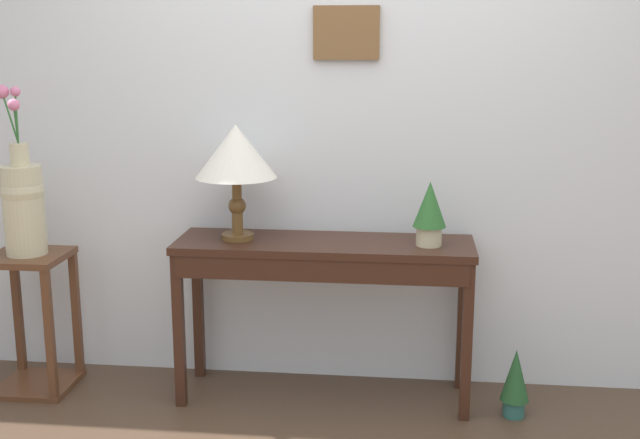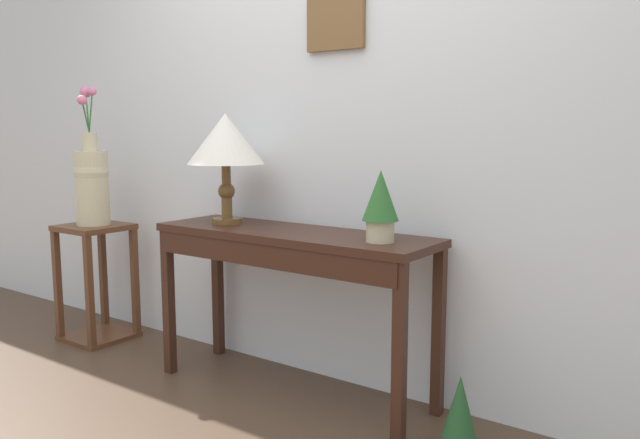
# 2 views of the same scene
# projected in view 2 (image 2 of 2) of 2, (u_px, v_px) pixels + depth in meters

# --- Properties ---
(back_wall_with_art) EXTENTS (9.00, 0.13, 2.80)m
(back_wall_with_art) POSITION_uv_depth(u_px,v_px,m) (345.00, 85.00, 2.89)
(back_wall_with_art) COLOR silver
(back_wall_with_art) RESTS_ON ground
(console_table) EXTENTS (1.34, 0.40, 0.75)m
(console_table) POSITION_uv_depth(u_px,v_px,m) (289.00, 254.00, 2.79)
(console_table) COLOR #381E14
(console_table) RESTS_ON ground
(table_lamp) EXTENTS (0.37, 0.37, 0.52)m
(table_lamp) POSITION_uv_depth(u_px,v_px,m) (226.00, 142.00, 2.97)
(table_lamp) COLOR brown
(table_lamp) RESTS_ON console_table
(potted_plant_on_console) EXTENTS (0.15, 0.15, 0.29)m
(potted_plant_on_console) POSITION_uv_depth(u_px,v_px,m) (381.00, 203.00, 2.49)
(potted_plant_on_console) COLOR beige
(potted_plant_on_console) RESTS_ON console_table
(pedestal_stand_left) EXTENTS (0.35, 0.35, 0.67)m
(pedestal_stand_left) POSITION_uv_depth(u_px,v_px,m) (97.00, 282.00, 3.61)
(pedestal_stand_left) COLOR #56331E
(pedestal_stand_left) RESTS_ON ground
(flower_vase_tall) EXTENTS (0.21, 0.20, 0.77)m
(flower_vase_tall) POSITION_uv_depth(u_px,v_px,m) (92.00, 179.00, 3.53)
(flower_vase_tall) COLOR beige
(flower_vase_tall) RESTS_ON pedestal_stand_left
(potted_plant_floor) EXTENTS (0.13, 0.13, 0.32)m
(potted_plant_floor) POSITION_uv_depth(u_px,v_px,m) (460.00, 414.00, 2.29)
(potted_plant_floor) COLOR #2D665B
(potted_plant_floor) RESTS_ON ground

